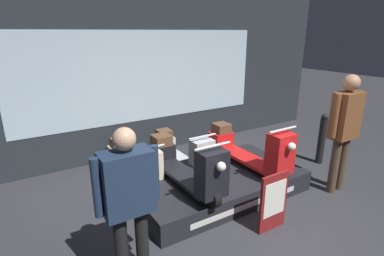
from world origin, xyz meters
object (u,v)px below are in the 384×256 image
Objects in this scene: person_left_browsing at (128,194)px; price_sign_board at (273,202)px; person_right_browsing at (345,124)px; scooter_backrow_1 at (182,152)px; scooter_display_left at (185,165)px; street_bollard at (322,139)px; scooter_display_right at (248,148)px; scooter_backrow_0 at (134,163)px.

price_sign_board is at bearing -5.76° from person_left_browsing.
scooter_backrow_1 is at bearing 129.94° from person_right_browsing.
scooter_display_left is 1.83× the size of street_bollard.
scooter_backrow_1 is at bearing 61.86° from scooter_display_left.
scooter_display_right reaches higher than scooter_backrow_1.
scooter_backrow_0 is 0.97× the size of person_right_browsing.
scooter_display_left is at bearing -118.14° from scooter_backrow_1.
person_right_browsing reaches higher than scooter_display_right.
person_left_browsing reaches higher than scooter_backrow_1.
street_bollard is (3.24, -1.16, 0.17)m from scooter_backrow_0.
person_left_browsing is 3.32m from person_right_browsing.
street_bollard is at bearing -26.65° from scooter_backrow_1.
scooter_backrow_0 is 2.34m from price_sign_board.
scooter_display_right is 1.00× the size of scooter_backrow_0.
scooter_display_right is 1.44m from person_right_browsing.
scooter_display_right is 1.10× the size of person_left_browsing.
scooter_display_left and scooter_display_right have the same top height.
scooter_backrow_0 is 2.19m from person_left_browsing.
scooter_backrow_0 is at bearing 160.23° from street_bollard.
scooter_display_left is 1.26m from price_sign_board.
scooter_backrow_0 is at bearing 180.00° from scooter_backrow_1.
scooter_display_right is at bearing -35.20° from scooter_backrow_0.
scooter_display_right is 1.83× the size of street_bollard.
scooter_backrow_0 is (-1.51, 1.07, -0.31)m from scooter_display_right.
scooter_backrow_1 is 2.66m from person_left_browsing.
price_sign_board is 0.79× the size of street_bollard.
price_sign_board is (-1.57, -0.18, -0.69)m from person_right_browsing.
person_left_browsing reaches higher than scooter_display_right.
scooter_backrow_0 is at bearing 68.45° from person_left_browsing.
person_left_browsing is 1.66× the size of street_bollard.
scooter_display_left is at bearing 38.29° from person_left_browsing.
scooter_display_left is 2.31× the size of price_sign_board.
scooter_display_left is at bearing -71.95° from scooter_backrow_0.
scooter_backrow_1 is 2.13m from price_sign_board.
person_left_browsing is at bearing 174.24° from price_sign_board.
person_left_browsing is 4.11m from street_bollard.
price_sign_board is (1.75, -0.18, -0.56)m from person_left_browsing.
scooter_display_right is at bearing -60.90° from scooter_backrow_1.
scooter_display_left is 1.10× the size of person_left_browsing.
person_left_browsing is (-1.12, -0.88, 0.33)m from scooter_display_left.
scooter_backrow_1 is 1.10× the size of person_left_browsing.
scooter_display_right is 1.00× the size of scooter_backrow_1.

